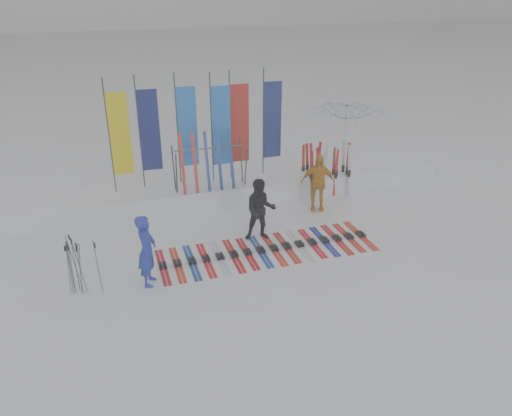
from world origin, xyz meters
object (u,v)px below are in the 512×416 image
object	(u,v)px
tent_canopy	(346,141)
ski_rack	(210,162)
person_blue	(147,251)
person_black	(260,210)
person_yellow	(318,183)
ski_row	(267,249)

from	to	relation	value
tent_canopy	ski_rack	distance (m)	4.74
ski_rack	person_blue	bearing A→B (deg)	-121.65
person_blue	person_black	xyz separation A→B (m)	(2.96, 1.23, -0.01)
person_yellow	tent_canopy	distance (m)	2.67
ski_rack	person_yellow	bearing A→B (deg)	-21.93
tent_canopy	ski_row	distance (m)	5.61
person_black	ski_rack	distance (m)	2.55
person_black	tent_canopy	size ratio (longest dim) A/B	0.55
tent_canopy	ski_rack	xyz separation A→B (m)	(-4.68, -0.73, 0.06)
person_black	ski_rack	world-z (taller)	ski_rack
person_blue	person_yellow	distance (m)	5.63
person_yellow	ski_row	bearing A→B (deg)	-121.02
person_black	ski_rack	bearing A→B (deg)	120.41
ski_row	ski_rack	world-z (taller)	ski_rack
person_black	person_blue	bearing A→B (deg)	-144.61
person_blue	person_yellow	size ratio (longest dim) A/B	0.99
person_yellow	ski_rack	xyz separation A→B (m)	(-2.86, 1.15, 0.55)
tent_canopy	person_yellow	bearing A→B (deg)	-134.10
person_yellow	ski_row	distance (m)	2.96
person_yellow	person_blue	bearing A→B (deg)	-136.29
person_black	person_yellow	bearing A→B (deg)	42.94
person_black	person_yellow	size ratio (longest dim) A/B	0.98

